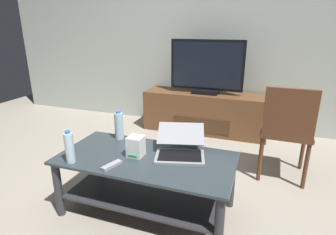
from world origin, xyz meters
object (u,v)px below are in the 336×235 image
object	(u,v)px
router_box	(136,146)
cell_phone	(134,143)
water_bottle_far	(119,126)
media_cabinet	(205,112)
dining_chair	(287,128)
television	(207,68)
water_bottle_near	(69,148)
coffee_table	(147,174)
laptop	(180,147)
tv_remote	(112,165)

from	to	relation	value
router_box	cell_phone	bearing A→B (deg)	121.22
water_bottle_far	cell_phone	bearing A→B (deg)	-19.55
media_cabinet	dining_chair	xyz separation A→B (m)	(0.95, -0.98, 0.24)
router_box	cell_phone	size ratio (longest dim) A/B	1.09
television	water_bottle_near	world-z (taller)	television
coffee_table	television	xyz separation A→B (m)	(0.04, 1.82, 0.55)
coffee_table	cell_phone	bearing A→B (deg)	136.03
coffee_table	media_cabinet	world-z (taller)	media_cabinet
media_cabinet	router_box	world-z (taller)	router_box
water_bottle_near	router_box	bearing A→B (deg)	32.58
water_bottle_far	coffee_table	bearing A→B (deg)	-34.58
laptop	water_bottle_near	xyz separation A→B (m)	(-0.69, -0.39, 0.06)
media_cabinet	cell_phone	xyz separation A→B (m)	(-0.24, -1.65, 0.20)
water_bottle_near	television	bearing A→B (deg)	76.21
media_cabinet	router_box	size ratio (longest dim) A/B	10.68
laptop	water_bottle_far	distance (m)	0.59
laptop	water_bottle_near	size ratio (longest dim) A/B	1.99
television	tv_remote	distance (m)	2.08
dining_chair	tv_remote	size ratio (longest dim) A/B	5.60
tv_remote	router_box	bearing A→B (deg)	85.25
water_bottle_far	tv_remote	size ratio (longest dim) A/B	1.54
media_cabinet	dining_chair	size ratio (longest dim) A/B	1.82
television	tv_remote	xyz separation A→B (m)	(-0.20, -2.03, -0.39)
laptop	coffee_table	bearing A→B (deg)	-148.45
television	water_bottle_far	bearing A→B (deg)	-104.28
coffee_table	tv_remote	xyz separation A→B (m)	(-0.16, -0.21, 0.15)
water_bottle_near	water_bottle_far	size ratio (longest dim) A/B	0.97
media_cabinet	cell_phone	bearing A→B (deg)	-98.19
router_box	tv_remote	bearing A→B (deg)	-112.22
dining_chair	cell_phone	distance (m)	1.37
dining_chair	laptop	xyz separation A→B (m)	(-0.77, -0.73, 0.01)
coffee_table	router_box	distance (m)	0.23
media_cabinet	water_bottle_near	xyz separation A→B (m)	(-0.51, -2.10, 0.31)
water_bottle_far	tv_remote	distance (m)	0.51
media_cabinet	water_bottle_near	bearing A→B (deg)	-103.66
media_cabinet	water_bottle_far	bearing A→B (deg)	-104.09
laptop	water_bottle_near	distance (m)	0.79
coffee_table	laptop	size ratio (longest dim) A/B	2.73
router_box	water_bottle_far	xyz separation A→B (m)	(-0.28, 0.25, 0.04)
media_cabinet	water_bottle_near	world-z (taller)	water_bottle_near
media_cabinet	cell_phone	world-z (taller)	media_cabinet
cell_phone	tv_remote	world-z (taller)	tv_remote
coffee_table	cell_phone	world-z (taller)	cell_phone
water_bottle_far	tv_remote	world-z (taller)	water_bottle_far
water_bottle_near	water_bottle_far	world-z (taller)	water_bottle_far
router_box	tv_remote	world-z (taller)	router_box
television	tv_remote	bearing A→B (deg)	-95.74
media_cabinet	television	bearing A→B (deg)	-90.00
router_box	tv_remote	xyz separation A→B (m)	(-0.08, -0.21, -0.07)
water_bottle_far	router_box	bearing A→B (deg)	-41.98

